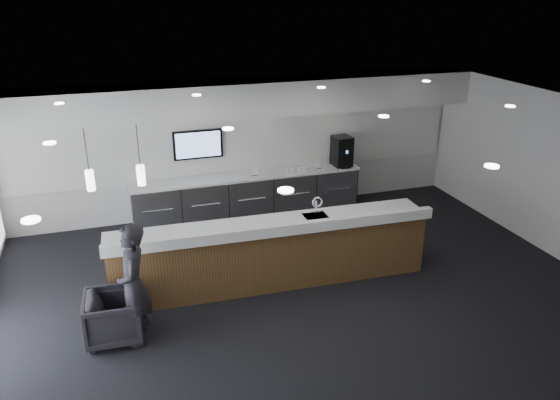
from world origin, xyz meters
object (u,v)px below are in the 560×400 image
object	(u,v)px
lounge_guest	(134,285)
armchair	(114,317)
coffee_machine	(342,151)
service_counter	(272,252)

from	to	relation	value
lounge_guest	armchair	bearing A→B (deg)	-110.98
coffee_machine	armchair	bearing A→B (deg)	-147.61
service_counter	armchair	bearing A→B (deg)	-160.51
armchair	service_counter	bearing A→B (deg)	-69.52
coffee_machine	armchair	distance (m)	6.48
service_counter	coffee_machine	world-z (taller)	coffee_machine
armchair	coffee_machine	bearing A→B (deg)	-51.04
coffee_machine	service_counter	bearing A→B (deg)	-134.58
service_counter	coffee_machine	size ratio (longest dim) A/B	8.10
service_counter	lounge_guest	world-z (taller)	lounge_guest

